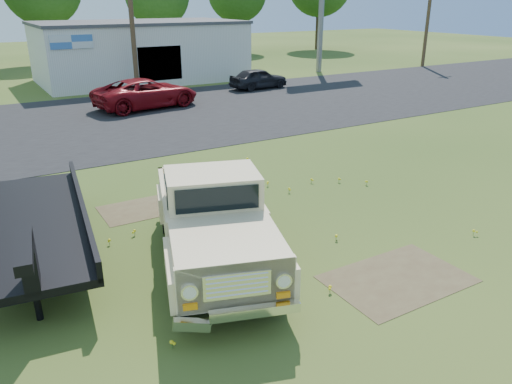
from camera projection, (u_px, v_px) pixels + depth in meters
ground at (265, 241)px, 12.38m from camera, size 140.00×140.00×0.00m
asphalt_lot at (104, 122)px, 24.40m from camera, size 90.00×14.00×0.02m
dirt_patch_a at (397, 279)px, 10.68m from camera, size 3.00×2.00×0.01m
dirt_patch_b at (141, 209)px, 14.23m from camera, size 2.20×1.60×0.01m
commercial_building at (140, 51)px, 36.11m from camera, size 14.20×8.20×4.15m
utility_pole_mid at (131, 17)px, 30.25m from camera, size 1.60×0.30×9.00m
utility_pole_east at (429, 11)px, 42.62m from camera, size 1.60×0.30×9.00m
vintage_pickup_truck at (213, 219)px, 10.96m from camera, size 4.09×6.47×2.19m
flatbed_trailer at (31, 218)px, 11.30m from camera, size 3.25×7.32×1.93m
red_pickup at (146, 93)px, 27.18m from camera, size 6.08×3.56×1.59m
dark_sedan at (258, 79)px, 33.06m from camera, size 4.02×1.80×1.34m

